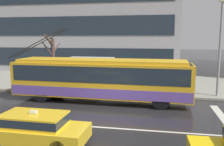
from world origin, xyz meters
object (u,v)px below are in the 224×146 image
at_px(taxi_oncoming_near, 32,127).
at_px(street_tree_bare, 53,59).
at_px(trolleybus, 101,78).
at_px(pedestrian_at_shelter, 55,68).
at_px(pedestrian_approaching_curb, 142,69).
at_px(pedestrian_walking_past, 49,69).
at_px(street_lamp, 220,40).
at_px(bus_shelter, 92,65).

bearing_deg(taxi_oncoming_near, street_tree_bare, 109.79).
bearing_deg(taxi_oncoming_near, trolleybus, 80.67).
bearing_deg(trolleybus, pedestrian_at_shelter, 144.64).
height_order(trolleybus, pedestrian_approaching_curb, trolleybus).
height_order(trolleybus, pedestrian_walking_past, trolleybus).
bearing_deg(trolleybus, street_lamp, 17.00).
distance_m(trolleybus, taxi_oncoming_near, 7.22).
bearing_deg(bus_shelter, pedestrian_walking_past, -158.42).
distance_m(trolleybus, pedestrian_approaching_curb, 4.87).
distance_m(trolleybus, pedestrian_walking_past, 5.38).
bearing_deg(trolleybus, pedestrian_approaching_curb, 59.72).
height_order(bus_shelter, pedestrian_walking_past, bus_shelter).
bearing_deg(pedestrian_at_shelter, pedestrian_approaching_curb, 7.14).
distance_m(taxi_oncoming_near, street_tree_bare, 11.70).
bearing_deg(bus_shelter, trolleybus, -65.67).
xyz_separation_m(pedestrian_approaching_curb, street_lamp, (5.40, -1.80, 2.36)).
bearing_deg(bus_shelter, pedestrian_at_shelter, -173.79).
height_order(taxi_oncoming_near, pedestrian_approaching_curb, pedestrian_approaching_curb).
relative_size(trolleybus, taxi_oncoming_near, 2.70).
distance_m(taxi_oncoming_near, bus_shelter, 10.81).
relative_size(pedestrian_approaching_curb, street_lamp, 0.30).
xyz_separation_m(bus_shelter, pedestrian_approaching_curb, (4.10, 0.56, -0.27)).
bearing_deg(bus_shelter, taxi_oncoming_near, -87.41).
distance_m(taxi_oncoming_near, street_lamp, 13.51).
bearing_deg(trolleybus, pedestrian_walking_past, 153.63).
xyz_separation_m(trolleybus, street_lamp, (7.85, 2.40, 2.52)).
xyz_separation_m(pedestrian_walking_past, street_tree_bare, (-0.26, 1.42, 0.69)).
distance_m(trolleybus, street_tree_bare, 6.41).
relative_size(taxi_oncoming_near, pedestrian_at_shelter, 2.42).
distance_m(taxi_oncoming_near, pedestrian_at_shelter, 11.01).
relative_size(bus_shelter, pedestrian_walking_past, 1.83).
height_order(pedestrian_walking_past, street_tree_bare, street_tree_bare).
distance_m(pedestrian_at_shelter, street_tree_bare, 0.97).
bearing_deg(taxi_oncoming_near, bus_shelter, 92.59).
bearing_deg(pedestrian_at_shelter, taxi_oncoming_near, -71.35).
xyz_separation_m(taxi_oncoming_near, pedestrian_at_shelter, (-3.51, 10.39, 1.02)).
height_order(pedestrian_walking_past, street_lamp, street_lamp).
xyz_separation_m(taxi_oncoming_near, street_tree_bare, (-3.92, 10.88, 1.75)).
bearing_deg(street_lamp, street_tree_bare, 173.80).
bearing_deg(bus_shelter, street_tree_bare, 177.25).
relative_size(trolleybus, street_tree_bare, 2.87).
bearing_deg(bus_shelter, pedestrian_approaching_curb, 7.82).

